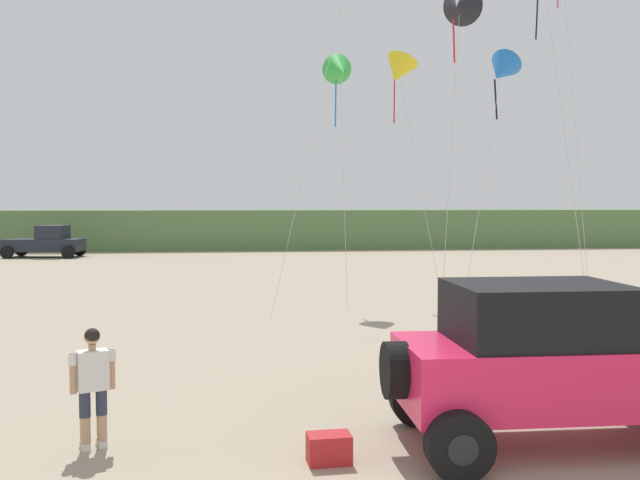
{
  "coord_description": "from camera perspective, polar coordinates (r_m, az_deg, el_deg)",
  "views": [
    {
      "loc": [
        -2.08,
        -5.06,
        3.36
      ],
      "look_at": [
        -0.88,
        5.14,
        2.8
      ],
      "focal_mm": 38.52,
      "sensor_mm": 36.0,
      "label": 1
    }
  ],
  "objects": [
    {
      "name": "jeep",
      "position": [
        10.13,
        19.0,
        -9.37
      ],
      "size": [
        4.87,
        2.43,
        2.26
      ],
      "color": "#EA2151",
      "rests_on": "ground_plane"
    },
    {
      "name": "distant_pickup",
      "position": [
        45.8,
        -21.79,
        -0.17
      ],
      "size": [
        4.77,
        2.81,
        1.98
      ],
      "color": "#1E232D",
      "rests_on": "ground_plane"
    },
    {
      "name": "cooler_box",
      "position": [
        9.25,
        0.76,
        -16.93
      ],
      "size": [
        0.58,
        0.39,
        0.38
      ],
      "primitive_type": "cube",
      "rotation": [
        0.0,
        0.0,
        0.06
      ],
      "color": "#B21E23",
      "rests_on": "ground_plane"
    },
    {
      "name": "kite_yellow_diamond",
      "position": [
        19.91,
        14.83,
        13.44
      ],
      "size": [
        2.49,
        2.61,
        7.55
      ],
      "color": "blue",
      "rests_on": "ground_plane"
    },
    {
      "name": "kite_orange_streamer",
      "position": [
        23.37,
        1.69,
        13.86
      ],
      "size": [
        1.33,
        2.76,
        8.44
      ],
      "color": "green",
      "rests_on": "ground_plane"
    },
    {
      "name": "kite_white_parafoil",
      "position": [
        24.64,
        6.55,
        13.79
      ],
      "size": [
        1.79,
        5.27,
        8.58
      ],
      "color": "yellow",
      "rests_on": "ground_plane"
    },
    {
      "name": "dune_ridge",
      "position": [
        51.86,
        -5.38,
        0.93
      ],
      "size": [
        90.0,
        6.66,
        2.85
      ],
      "primitive_type": "cube",
      "color": "#567A47",
      "rests_on": "ground_plane"
    },
    {
      "name": "person_watching",
      "position": [
        10.0,
        -18.36,
        -11.08
      ],
      "size": [
        0.58,
        0.42,
        1.67
      ],
      "color": "tan",
      "rests_on": "ground_plane"
    },
    {
      "name": "kite_black_sled",
      "position": [
        19.52,
        11.53,
        18.46
      ],
      "size": [
        1.71,
        2.55,
        9.26
      ],
      "color": "black",
      "rests_on": "ground_plane"
    }
  ]
}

